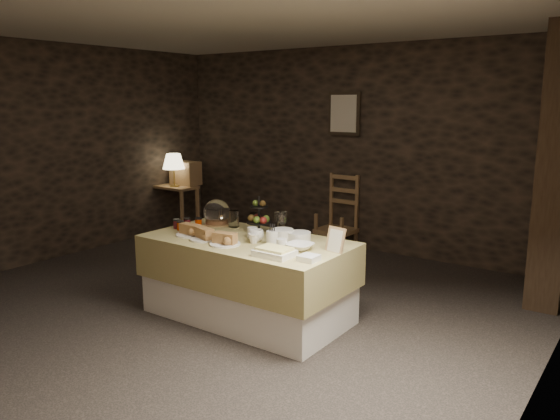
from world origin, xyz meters
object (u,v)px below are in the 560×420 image
Objects in this scene: table_lamp at (174,162)px; console_table at (175,195)px; buffet_table at (248,273)px; timber_column at (556,170)px; wine_rack at (186,173)px; chair at (339,216)px; fruit_stand at (259,218)px.

console_table is at bearing 135.00° from table_lamp.
console_table is 0.49m from table_lamp.
timber_column reaches higher than buffet_table.
wine_rack is at bearing 143.85° from buffet_table.
buffet_table is 2.42× the size of chair.
table_lamp is at bearing 150.42° from fruit_stand.
table_lamp is at bearing 179.36° from timber_column.
fruit_stand is (2.75, -1.56, -0.20)m from table_lamp.
timber_column is at bearing -0.64° from table_lamp.
timber_column is at bearing -14.22° from chair.
fruit_stand is at bearing -29.92° from console_table.
table_lamp is (-2.83, 1.84, 0.64)m from buffet_table.
fruit_stand is at bearing -145.65° from timber_column.
wine_rack is 0.56× the size of chair.
timber_column is 2.70m from fruit_stand.
buffet_table is at bearing -33.25° from console_table.
table_lamp is 2.50m from chair.
console_table is 5.06m from timber_column.
console_table is 0.27× the size of timber_column.
wine_rack is 0.16× the size of timber_column.
table_lamp is (0.05, -0.05, 0.49)m from console_table.
chair is at bearing 11.44° from wine_rack.
wine_rack is 2.41m from chair.
buffet_table is 2.59m from chair.
buffet_table is at bearing -36.15° from wine_rack.
console_table is 0.35m from wine_rack.
buffet_table is at bearing -73.16° from fruit_stand.
wine_rack is 4.98m from timber_column.
timber_column is (4.95, -0.06, 0.25)m from table_lamp.
fruit_stand is (2.75, -1.79, -0.02)m from wine_rack.
buffet_table is 0.70× the size of timber_column.
wine_rack reaches higher than console_table.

